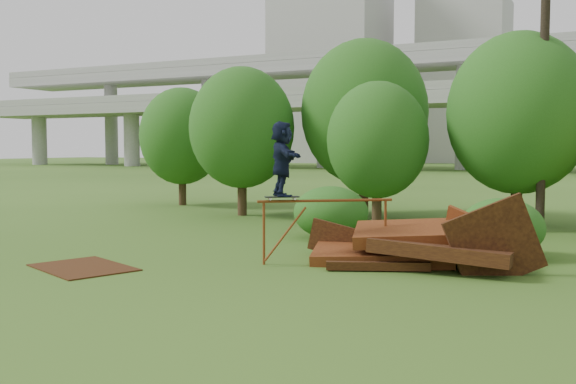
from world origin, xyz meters
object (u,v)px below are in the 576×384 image
at_px(scrap_pile, 416,246).
at_px(utility_pole, 544,72).
at_px(skater, 282,159).
at_px(flat_plate, 83,267).

relative_size(scrap_pile, utility_pole, 0.58).
relative_size(skater, flat_plate, 0.74).
distance_m(scrap_pile, skater, 3.65).
bearing_deg(skater, scrap_pile, -105.47).
bearing_deg(scrap_pile, utility_pole, 74.58).
height_order(flat_plate, utility_pole, utility_pole).
bearing_deg(scrap_pile, skater, -155.58).
xyz_separation_m(skater, utility_pole, (4.81, 8.60, 2.59)).
bearing_deg(flat_plate, scrap_pile, 29.43).
relative_size(scrap_pile, flat_plate, 2.46).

